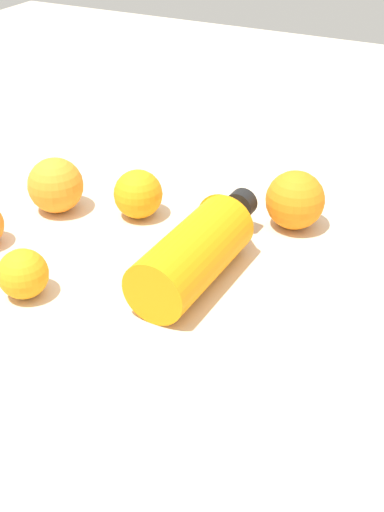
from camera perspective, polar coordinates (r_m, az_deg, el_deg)
ground_plane at (r=0.81m, az=-0.43°, el=-2.80°), size 2.40×2.40×0.00m
water_bottle at (r=0.82m, az=0.84°, el=0.82°), size 0.09×0.25×0.08m
orange_0 at (r=0.98m, az=-11.65°, el=5.97°), size 0.08×0.08×0.08m
orange_2 at (r=0.95m, az=-4.65°, el=5.33°), size 0.07×0.07×0.07m
orange_4 at (r=0.93m, az=8.85°, el=4.77°), size 0.08×0.08×0.08m
orange_5 at (r=0.81m, az=-14.32°, el=-1.50°), size 0.06×0.06×0.06m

